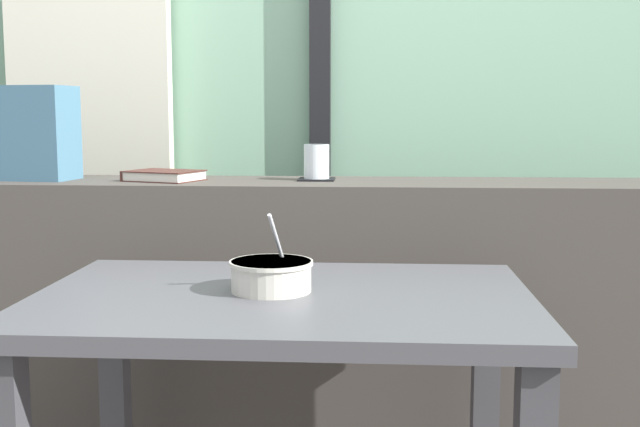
# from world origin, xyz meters

# --- Properties ---
(outdoor_backdrop) EXTENTS (4.80, 0.08, 2.80)m
(outdoor_backdrop) POSITION_xyz_m (0.00, 1.17, 1.40)
(outdoor_backdrop) COLOR #84B293
(outdoor_backdrop) RESTS_ON ground
(curtain_left_panel) EXTENTS (0.56, 0.06, 2.50)m
(curtain_left_panel) POSITION_xyz_m (-0.76, 1.07, 1.25)
(curtain_left_panel) COLOR beige
(curtain_left_panel) RESTS_ON ground
(window_divider_post) EXTENTS (0.07, 0.05, 2.60)m
(window_divider_post) POSITION_xyz_m (0.03, 1.10, 1.30)
(window_divider_post) COLOR black
(window_divider_post) RESTS_ON ground
(dark_console_ledge) EXTENTS (2.80, 0.35, 0.85)m
(dark_console_ledge) POSITION_xyz_m (0.00, 0.55, 0.43)
(dark_console_ledge) COLOR #423D38
(dark_console_ledge) RESTS_ON ground
(breakfast_table) EXTENTS (0.98, 0.66, 0.68)m
(breakfast_table) POSITION_xyz_m (0.04, -0.08, 0.57)
(breakfast_table) COLOR #414145
(breakfast_table) RESTS_ON ground
(coaster_square) EXTENTS (0.10, 0.10, 0.00)m
(coaster_square) POSITION_xyz_m (0.06, 0.58, 0.85)
(coaster_square) COLOR black
(coaster_square) RESTS_ON dark_console_ledge
(juice_glass) EXTENTS (0.07, 0.07, 0.09)m
(juice_glass) POSITION_xyz_m (0.06, 0.58, 0.90)
(juice_glass) COLOR white
(juice_glass) RESTS_ON coaster_square
(closed_book) EXTENTS (0.23, 0.20, 0.03)m
(closed_book) POSITION_xyz_m (-0.36, 0.53, 0.87)
(closed_book) COLOR #47231E
(closed_book) RESTS_ON dark_console_ledge
(throw_pillow) EXTENTS (0.33, 0.18, 0.26)m
(throw_pillow) POSITION_xyz_m (-0.78, 0.55, 0.98)
(throw_pillow) COLOR #426B84
(throw_pillow) RESTS_ON dark_console_ledge
(soup_bowl) EXTENTS (0.17, 0.17, 0.16)m
(soup_bowl) POSITION_xyz_m (0.01, -0.07, 0.72)
(soup_bowl) COLOR beige
(soup_bowl) RESTS_ON breakfast_table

